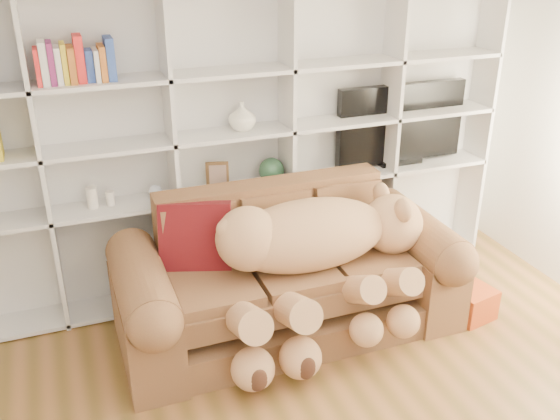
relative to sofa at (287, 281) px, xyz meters
name	(u,v)px	position (x,y,z in m)	size (l,w,h in m)	color
wall_back	(223,119)	(-0.19, 0.86, 0.97)	(5.00, 0.02, 2.70)	silver
bookshelf	(197,134)	(-0.43, 0.72, 0.93)	(4.43, 0.35, 2.40)	silver
sofa	(287,281)	(0.00, 0.00, 0.00)	(2.39, 1.03, 1.00)	brown
teddy_bear	(316,253)	(0.13, -0.20, 0.30)	(1.66, 0.94, 0.96)	tan
throw_pillow	(196,238)	(-0.61, 0.17, 0.38)	(0.48, 0.16, 0.48)	#500D0F
gift_box	(471,303)	(1.33, -0.38, -0.26)	(0.30, 0.28, 0.24)	#C14719
tv	(400,125)	(1.27, 0.72, 0.82)	(1.13, 0.18, 0.67)	black
picture_frame	(217,175)	(-0.31, 0.67, 0.60)	(0.17, 0.03, 0.21)	#53371C
green_vase	(271,170)	(0.12, 0.67, 0.59)	(0.20, 0.20, 0.20)	#2C5638
figurine_tall	(92,198)	(-1.22, 0.67, 0.56)	(0.08, 0.08, 0.15)	silver
figurine_short	(110,198)	(-1.10, 0.67, 0.54)	(0.06, 0.06, 0.10)	silver
snow_globe	(155,192)	(-0.78, 0.67, 0.54)	(0.10, 0.10, 0.10)	silver
shelf_vase	(242,116)	(-0.10, 0.67, 1.04)	(0.20, 0.20, 0.21)	white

